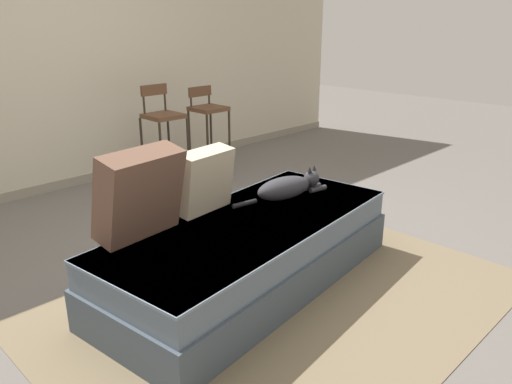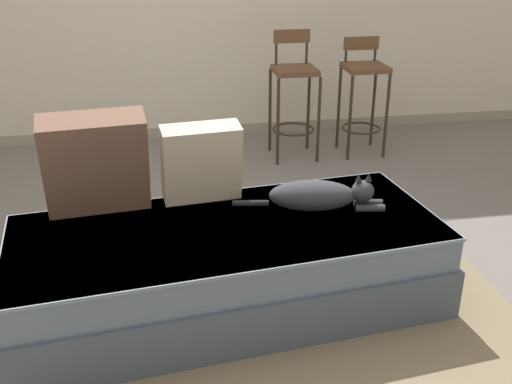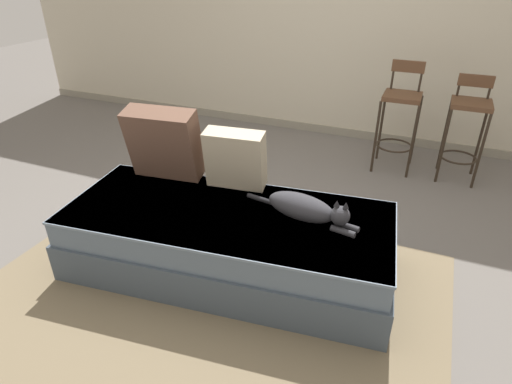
% 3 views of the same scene
% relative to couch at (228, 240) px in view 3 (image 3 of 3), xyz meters
% --- Properties ---
extents(ground_plane, '(16.00, 16.00, 0.00)m').
position_rel_couch_xyz_m(ground_plane, '(0.00, 0.40, -0.22)').
color(ground_plane, '#66605B').
rests_on(ground_plane, ground).
extents(wall_back_panel, '(8.00, 0.10, 2.60)m').
position_rel_couch_xyz_m(wall_back_panel, '(0.00, 2.65, 1.08)').
color(wall_back_panel, beige).
rests_on(wall_back_panel, ground).
extents(wall_baseboard_trim, '(8.00, 0.02, 0.09)m').
position_rel_couch_xyz_m(wall_baseboard_trim, '(0.00, 2.60, -0.17)').
color(wall_baseboard_trim, gray).
rests_on(wall_baseboard_trim, ground).
extents(area_rug, '(2.71, 1.95, 0.01)m').
position_rel_couch_xyz_m(area_rug, '(0.00, -0.30, -0.21)').
color(area_rug, '#75664C').
rests_on(area_rug, ground).
extents(couch, '(2.09, 1.08, 0.42)m').
position_rel_couch_xyz_m(couch, '(0.00, 0.00, 0.00)').
color(couch, '#44505B').
rests_on(couch, ground).
extents(throw_pillow_corner, '(0.51, 0.33, 0.50)m').
position_rel_couch_xyz_m(throw_pillow_corner, '(-0.59, 0.26, 0.46)').
color(throw_pillow_corner, brown).
rests_on(throw_pillow_corner, couch).
extents(throw_pillow_middle, '(0.41, 0.23, 0.40)m').
position_rel_couch_xyz_m(throw_pillow_middle, '(-0.09, 0.32, 0.41)').
color(throw_pillow_middle, beige).
rests_on(throw_pillow_middle, couch).
extents(cat, '(0.73, 0.24, 0.19)m').
position_rel_couch_xyz_m(cat, '(0.46, 0.11, 0.28)').
color(cat, '#333338').
rests_on(cat, couch).
extents(bar_stool_near_window, '(0.34, 0.34, 0.98)m').
position_rel_couch_xyz_m(bar_stool_near_window, '(0.77, 1.97, 0.33)').
color(bar_stool_near_window, '#2D2319').
rests_on(bar_stool_near_window, ground).
extents(bar_stool_by_doorway, '(0.32, 0.32, 0.91)m').
position_rel_couch_xyz_m(bar_stool_by_doorway, '(1.33, 1.97, 0.33)').
color(bar_stool_by_doorway, '#2D2319').
rests_on(bar_stool_by_doorway, ground).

